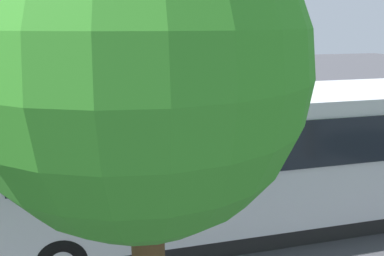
{
  "coord_description": "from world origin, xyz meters",
  "views": [
    {
      "loc": [
        3.95,
        12.53,
        4.73
      ],
      "look_at": [
        1.01,
        0.3,
        1.1
      ],
      "focal_mm": 33.93,
      "sensor_mm": 36.0,
      "label": 1
    }
  ],
  "objects_px": {
    "spectator_far_left": "(272,140)",
    "spectator_centre": "(218,147)",
    "spectator_left": "(243,142)",
    "stunt_motorcycle": "(169,114)",
    "traffic_cone": "(205,123)",
    "spectator_right": "(180,146)",
    "tree_right": "(141,51)",
    "parked_motorcycle_silver": "(257,167)",
    "tour_bus": "(238,162)",
    "spectator_far_right": "(144,152)"
  },
  "relations": [
    {
      "from": "spectator_left",
      "to": "parked_motorcycle_silver",
      "type": "xyz_separation_m",
      "value": [
        -0.2,
        0.73,
        -0.6
      ]
    },
    {
      "from": "traffic_cone",
      "to": "spectator_left",
      "type": "bearing_deg",
      "value": 88.37
    },
    {
      "from": "parked_motorcycle_silver",
      "to": "tree_right",
      "type": "bearing_deg",
      "value": 58.16
    },
    {
      "from": "parked_motorcycle_silver",
      "to": "tree_right",
      "type": "height_order",
      "value": "tree_right"
    },
    {
      "from": "spectator_far_left",
      "to": "spectator_left",
      "type": "distance_m",
      "value": 1.03
    },
    {
      "from": "spectator_far_left",
      "to": "spectator_centre",
      "type": "bearing_deg",
      "value": 5.41
    },
    {
      "from": "stunt_motorcycle",
      "to": "spectator_far_left",
      "type": "bearing_deg",
      "value": 121.04
    },
    {
      "from": "spectator_right",
      "to": "tour_bus",
      "type": "bearing_deg",
      "value": 104.13
    },
    {
      "from": "spectator_right",
      "to": "traffic_cone",
      "type": "relative_size",
      "value": 2.87
    },
    {
      "from": "spectator_far_left",
      "to": "tree_right",
      "type": "xyz_separation_m",
      "value": [
        4.91,
        7.38,
        3.46
      ]
    },
    {
      "from": "spectator_right",
      "to": "stunt_motorcycle",
      "type": "relative_size",
      "value": 0.98
    },
    {
      "from": "spectator_left",
      "to": "spectator_centre",
      "type": "bearing_deg",
      "value": 7.1
    },
    {
      "from": "spectator_far_left",
      "to": "spectator_far_right",
      "type": "xyz_separation_m",
      "value": [
        4.2,
        0.05,
        -0.07
      ]
    },
    {
      "from": "spectator_far_left",
      "to": "stunt_motorcycle",
      "type": "distance_m",
      "value": 5.12
    },
    {
      "from": "spectator_far_left",
      "to": "spectator_centre",
      "type": "height_order",
      "value": "spectator_far_left"
    },
    {
      "from": "spectator_right",
      "to": "spectator_left",
      "type": "bearing_deg",
      "value": 179.1
    },
    {
      "from": "tour_bus",
      "to": "spectator_far_left",
      "type": "distance_m",
      "value": 3.88
    },
    {
      "from": "stunt_motorcycle",
      "to": "tree_right",
      "type": "relative_size",
      "value": 0.3
    },
    {
      "from": "traffic_cone",
      "to": "spectator_right",
      "type": "bearing_deg",
      "value": 66.72
    },
    {
      "from": "traffic_cone",
      "to": "tree_right",
      "type": "distance_m",
      "value": 13.77
    },
    {
      "from": "tree_right",
      "to": "spectator_far_right",
      "type": "bearing_deg",
      "value": -95.59
    },
    {
      "from": "parked_motorcycle_silver",
      "to": "traffic_cone",
      "type": "relative_size",
      "value": 3.25
    },
    {
      "from": "spectator_right",
      "to": "spectator_far_right",
      "type": "distance_m",
      "value": 1.11
    },
    {
      "from": "spectator_left",
      "to": "spectator_centre",
      "type": "distance_m",
      "value": 0.9
    },
    {
      "from": "spectator_far_left",
      "to": "spectator_far_right",
      "type": "distance_m",
      "value": 4.2
    },
    {
      "from": "tour_bus",
      "to": "spectator_left",
      "type": "distance_m",
      "value": 3.3
    },
    {
      "from": "parked_motorcycle_silver",
      "to": "spectator_right",
      "type": "bearing_deg",
      "value": -18.59
    },
    {
      "from": "spectator_far_left",
      "to": "traffic_cone",
      "type": "xyz_separation_m",
      "value": [
        0.88,
        -5.09,
        -0.75
      ]
    },
    {
      "from": "tour_bus",
      "to": "tree_right",
      "type": "bearing_deg",
      "value": 59.2
    },
    {
      "from": "tour_bus",
      "to": "stunt_motorcycle",
      "type": "bearing_deg",
      "value": -87.6
    },
    {
      "from": "tree_right",
      "to": "stunt_motorcycle",
      "type": "bearing_deg",
      "value": -100.92
    },
    {
      "from": "spectator_right",
      "to": "tree_right",
      "type": "distance_m",
      "value": 8.31
    },
    {
      "from": "spectator_left",
      "to": "stunt_motorcycle",
      "type": "xyz_separation_m",
      "value": [
        1.61,
        -4.46,
        -0.04
      ]
    },
    {
      "from": "tour_bus",
      "to": "stunt_motorcycle",
      "type": "height_order",
      "value": "tour_bus"
    },
    {
      "from": "spectator_left",
      "to": "stunt_motorcycle",
      "type": "relative_size",
      "value": 0.98
    },
    {
      "from": "spectator_centre",
      "to": "spectator_right",
      "type": "xyz_separation_m",
      "value": [
        1.17,
        -0.14,
        0.06
      ]
    },
    {
      "from": "spectator_far_right",
      "to": "stunt_motorcycle",
      "type": "distance_m",
      "value": 4.71
    },
    {
      "from": "parked_motorcycle_silver",
      "to": "spectator_far_left",
      "type": "bearing_deg",
      "value": -135.89
    },
    {
      "from": "tour_bus",
      "to": "tree_right",
      "type": "xyz_separation_m",
      "value": [
        2.58,
        4.33,
        2.87
      ]
    },
    {
      "from": "spectator_far_left",
      "to": "stunt_motorcycle",
      "type": "relative_size",
      "value": 0.96
    },
    {
      "from": "traffic_cone",
      "to": "spectator_centre",
      "type": "bearing_deg",
      "value": 78.87
    },
    {
      "from": "spectator_left",
      "to": "tree_right",
      "type": "bearing_deg",
      "value": 62.03
    },
    {
      "from": "spectator_right",
      "to": "spectator_far_left",
      "type": "bearing_deg",
      "value": -179.29
    },
    {
      "from": "tour_bus",
      "to": "parked_motorcycle_silver",
      "type": "relative_size",
      "value": 5.42
    },
    {
      "from": "spectator_far_left",
      "to": "spectator_left",
      "type": "height_order",
      "value": "spectator_left"
    },
    {
      "from": "spectator_far_left",
      "to": "spectator_far_right",
      "type": "height_order",
      "value": "spectator_far_left"
    },
    {
      "from": "tour_bus",
      "to": "stunt_motorcycle",
      "type": "relative_size",
      "value": 6.03
    },
    {
      "from": "spectator_right",
      "to": "parked_motorcycle_silver",
      "type": "bearing_deg",
      "value": 161.41
    },
    {
      "from": "traffic_cone",
      "to": "tree_right",
      "type": "height_order",
      "value": "tree_right"
    },
    {
      "from": "stunt_motorcycle",
      "to": "tree_right",
      "type": "distance_m",
      "value": 12.49
    }
  ]
}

